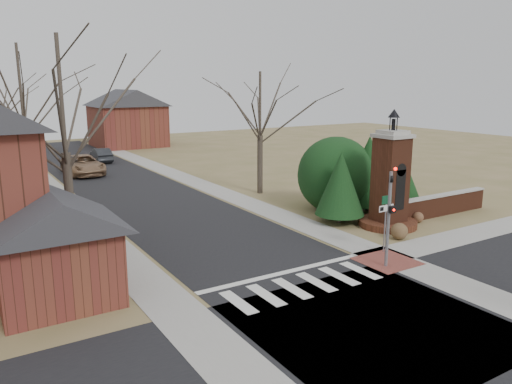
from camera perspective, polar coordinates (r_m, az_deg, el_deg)
ground at (r=19.57m, az=6.96°, el=-11.32°), size 120.00×120.00×0.00m
main_street at (r=38.45m, az=-13.92°, el=0.28°), size 8.00×70.00×0.01m
cross_street at (r=17.57m, az=13.26°, el=-14.46°), size 120.00×8.00×0.01m
crosswalk_zone at (r=20.15m, az=5.52°, el=-10.55°), size 8.00×2.20×0.02m
stop_bar at (r=21.27m, az=3.04°, el=-9.24°), size 8.00×0.35×0.02m
sidewalk_right_main at (r=40.29m, az=-6.88°, el=1.11°), size 2.00×60.00×0.02m
sidewalk_left at (r=37.25m, az=-21.53°, el=-0.61°), size 2.00×60.00×0.02m
curb_apron at (r=23.31m, az=14.74°, el=-7.66°), size 2.40×2.40×0.02m
traffic_signal_pole at (r=21.94m, az=15.01°, el=-1.90°), size 0.28×0.41×4.50m
sign_post at (r=23.95m, az=14.61°, el=-2.26°), size 0.90×0.07×2.75m
brick_gate_monument at (r=28.33m, az=15.04°, el=0.41°), size 3.20×3.20×6.47m
brick_garden_wall at (r=32.02m, az=20.43°, el=-1.35°), size 7.50×0.50×1.30m
garage_left at (r=19.43m, az=-22.10°, el=-5.32°), size 4.80×4.80×4.29m
house_distant_right at (r=64.97m, az=-14.53°, el=8.32°), size 8.80×8.80×7.30m
evergreen_near at (r=28.48m, az=9.64°, el=1.00°), size 2.80×2.80×4.10m
evergreen_mid at (r=31.50m, az=12.74°, el=2.52°), size 3.40×3.40×4.70m
evergreen_far at (r=32.38m, az=16.45°, el=1.31°), size 2.40×2.40×3.30m
evergreen_mass at (r=31.47m, az=9.11°, el=2.29°), size 4.80×4.80×4.80m
bare_tree_0 at (r=23.30m, az=-21.46°, el=11.20°), size 8.05×8.05×11.15m
bare_tree_1 at (r=36.16m, az=-25.41°, el=11.54°), size 8.40×8.40×11.64m
bare_tree_3 at (r=35.35m, az=0.47°, el=10.54°), size 7.00×7.00×9.70m
pickup_truck at (r=45.94m, az=-19.16°, el=2.95°), size 2.87×6.10×1.69m
distant_car at (r=52.68m, az=-17.28°, el=4.06°), size 1.67×4.32×1.40m
dry_shrub_left at (r=26.53m, az=16.06°, el=-4.33°), size 0.86×0.86×0.86m
dry_shrub_right at (r=29.96m, az=18.03°, el=-2.78°), size 0.63×0.63×0.63m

